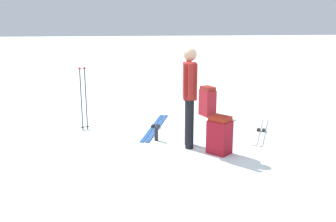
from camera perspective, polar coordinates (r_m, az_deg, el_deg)
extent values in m
plane|color=white|center=(6.37, 0.00, -6.12)|extent=(80.00, 80.00, 0.00)
cylinder|color=black|center=(6.60, 3.14, -1.54)|extent=(0.14, 0.14, 0.85)
cylinder|color=black|center=(6.41, 3.26, -2.02)|extent=(0.14, 0.14, 0.85)
cube|color=maroon|center=(6.35, 3.29, 4.54)|extent=(0.25, 0.36, 0.60)
cylinder|color=maroon|center=(6.58, 3.14, 5.13)|extent=(0.09, 0.09, 0.58)
cylinder|color=maroon|center=(6.11, 3.46, 4.45)|extent=(0.09, 0.09, 0.58)
sphere|color=tan|center=(6.29, 3.35, 8.49)|extent=(0.22, 0.22, 0.22)
cube|color=silver|center=(7.66, 14.17, -2.99)|extent=(0.81, 1.72, 0.02)
cube|color=black|center=(7.66, 14.18, -2.81)|extent=(0.11, 0.15, 0.03)
cube|color=silver|center=(7.67, 13.42, -2.93)|extent=(0.81, 1.72, 0.02)
cube|color=black|center=(7.66, 13.43, -2.76)|extent=(0.11, 0.15, 0.03)
cube|color=#21509B|center=(7.71, -1.54, -2.45)|extent=(0.61, 1.89, 0.02)
cube|color=black|center=(7.70, -1.55, -2.27)|extent=(0.10, 0.15, 0.03)
cube|color=#21509B|center=(7.73, -2.27, -2.41)|extent=(0.61, 1.89, 0.02)
cube|color=black|center=(7.72, -2.27, -2.24)|extent=(0.10, 0.15, 0.03)
cube|color=maroon|center=(6.27, 7.74, -3.92)|extent=(0.44, 0.44, 0.55)
cube|color=#9E2212|center=(6.18, 7.84, -1.13)|extent=(0.39, 0.40, 0.08)
cube|color=maroon|center=(8.66, 5.94, 1.24)|extent=(0.36, 0.43, 0.59)
cube|color=maroon|center=(8.59, 6.00, 3.40)|extent=(0.33, 0.38, 0.08)
cylinder|color=#26262B|center=(7.61, -12.21, 1.58)|extent=(0.02, 0.02, 1.20)
sphere|color=#A51919|center=(7.50, -12.45, 6.27)|extent=(0.05, 0.05, 0.05)
cylinder|color=black|center=(7.74, -12.01, -2.32)|extent=(0.07, 0.07, 0.01)
cylinder|color=#26262B|center=(7.59, -12.89, 1.52)|extent=(0.02, 0.02, 1.20)
sphere|color=#A51919|center=(7.48, -13.15, 6.22)|extent=(0.05, 0.05, 0.05)
cylinder|color=black|center=(7.72, -12.67, -2.39)|extent=(0.07, 0.07, 0.01)
cylinder|color=black|center=(6.89, -1.77, -3.42)|extent=(0.07, 0.07, 0.26)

